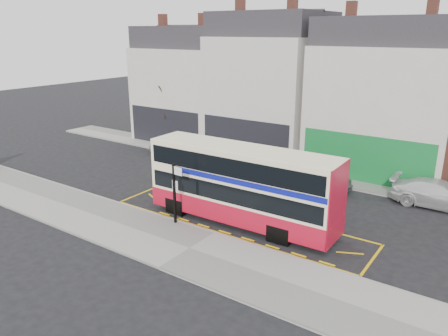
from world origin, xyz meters
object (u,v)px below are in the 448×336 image
Objects in this scene: car_silver at (170,149)px; car_grey at (315,176)px; double_decker_bus at (242,184)px; car_white at (439,194)px; bus_stop_post at (175,188)px; street_tree_left at (170,92)px.

car_grey is at bearing -81.33° from car_silver.
double_decker_bus is 2.70× the size of car_silver.
car_white reaches higher than car_silver.
double_decker_bus is 3.23× the size of bus_stop_post.
street_tree_left is at bearing 82.19° from car_white.
street_tree_left reaches higher than double_decker_bus.
double_decker_bus reaches higher than car_white.
bus_stop_post is at bearing -140.97° from double_decker_bus.
car_silver is 5.74m from street_tree_left.
bus_stop_post is at bearing 170.37° from car_grey.
double_decker_bus is 7.27m from car_grey.
street_tree_left is at bearing 142.13° from double_decker_bus.
car_grey is at bearing -12.66° from street_tree_left.
double_decker_bus is at bearing -113.73° from car_silver.
bus_stop_post is at bearing -47.96° from street_tree_left.
car_silver is at bearing -50.87° from street_tree_left.
bus_stop_post is 12.71m from car_silver.
bus_stop_post reaches higher than car_silver.
car_grey is (0.89, 7.09, -1.36)m from double_decker_bus.
bus_stop_post is 9.94m from car_grey.
street_tree_left reaches higher than car_white.
street_tree_left is (-14.77, 3.32, 3.71)m from car_grey.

